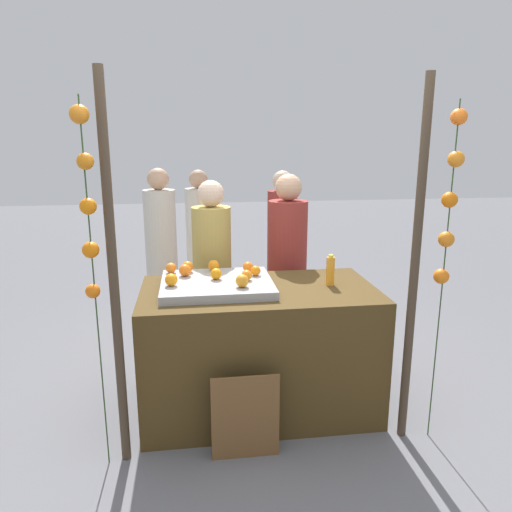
{
  "coord_description": "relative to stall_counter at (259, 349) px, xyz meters",
  "views": [
    {
      "loc": [
        -0.46,
        -3.18,
        1.94
      ],
      "look_at": [
        0.0,
        0.15,
        1.12
      ],
      "focal_mm": 33.41,
      "sensor_mm": 36.0,
      "label": 1
    }
  ],
  "objects": [
    {
      "name": "stall_counter",
      "position": [
        0.0,
        0.0,
        0.0
      ],
      "size": [
        1.66,
        0.89,
        0.92
      ],
      "primitive_type": "cube",
      "color": "#4C3819",
      "rests_on": "ground_plane"
    },
    {
      "name": "orange_0",
      "position": [
        -0.3,
        0.07,
        0.56
      ],
      "size": [
        0.08,
        0.08,
        0.08
      ],
      "primitive_type": "sphere",
      "color": "orange",
      "rests_on": "orange_tray"
    },
    {
      "name": "orange_2",
      "position": [
        -0.01,
        0.12,
        0.56
      ],
      "size": [
        0.07,
        0.07,
        0.07
      ],
      "primitive_type": "sphere",
      "color": "orange",
      "rests_on": "orange_tray"
    },
    {
      "name": "juice_bottle",
      "position": [
        0.52,
        0.02,
        0.57
      ],
      "size": [
        0.06,
        0.06,
        0.22
      ],
      "color": "orange",
      "rests_on": "stall_counter"
    },
    {
      "name": "orange_6",
      "position": [
        -0.13,
        -0.14,
        0.57
      ],
      "size": [
        0.09,
        0.09,
        0.09
      ],
      "primitive_type": "sphere",
      "color": "orange",
      "rests_on": "orange_tray"
    },
    {
      "name": "orange_1",
      "position": [
        -0.61,
        -0.05,
        0.56
      ],
      "size": [
        0.09,
        0.09,
        0.09
      ],
      "primitive_type": "sphere",
      "color": "orange",
      "rests_on": "orange_tray"
    },
    {
      "name": "orange_5",
      "position": [
        -0.05,
        0.23,
        0.56
      ],
      "size": [
        0.08,
        0.08,
        0.08
      ],
      "primitive_type": "sphere",
      "color": "orange",
      "rests_on": "orange_tray"
    },
    {
      "name": "ground_plane",
      "position": [
        0.0,
        0.0,
        -0.46
      ],
      "size": [
        24.0,
        24.0,
        0.0
      ],
      "primitive_type": "plane",
      "color": "slate"
    },
    {
      "name": "orange_8",
      "position": [
        -0.3,
        0.29,
        0.56
      ],
      "size": [
        0.09,
        0.09,
        0.09
      ],
      "primitive_type": "sphere",
      "color": "orange",
      "rests_on": "orange_tray"
    },
    {
      "name": "crowd_person_0",
      "position": [
        -0.36,
        2.46,
        0.29
      ],
      "size": [
        0.32,
        0.32,
        1.61
      ],
      "color": "beige",
      "rests_on": "ground_plane"
    },
    {
      "name": "vendor_right",
      "position": [
        0.36,
        0.75,
        0.32
      ],
      "size": [
        0.33,
        0.33,
        1.67
      ],
      "color": "maroon",
      "rests_on": "ground_plane"
    },
    {
      "name": "orange_4",
      "position": [
        -0.62,
        0.28,
        0.56
      ],
      "size": [
        0.08,
        0.08,
        0.08
      ],
      "primitive_type": "sphere",
      "color": "orange",
      "rests_on": "orange_tray"
    },
    {
      "name": "crowd_person_1",
      "position": [
        0.54,
        1.93,
        0.29
      ],
      "size": [
        0.33,
        0.33,
        1.62
      ],
      "color": "maroon",
      "rests_on": "ground_plane"
    },
    {
      "name": "canopy_post_left",
      "position": [
        -0.91,
        -0.48,
        0.7
      ],
      "size": [
        0.06,
        0.06,
        2.32
      ],
      "primitive_type": "cylinder",
      "color": "#473828",
      "rests_on": "ground_plane"
    },
    {
      "name": "orange_3",
      "position": [
        -0.51,
        0.18,
        0.57
      ],
      "size": [
        0.09,
        0.09,
        0.09
      ],
      "primitive_type": "sphere",
      "color": "orange",
      "rests_on": "orange_tray"
    },
    {
      "name": "orange_7",
      "position": [
        -0.08,
        0.01,
        0.56
      ],
      "size": [
        0.07,
        0.07,
        0.07
      ],
      "primitive_type": "sphere",
      "color": "orange",
      "rests_on": "orange_tray"
    },
    {
      "name": "chalkboard_sign",
      "position": [
        -0.17,
        -0.57,
        -0.19
      ],
      "size": [
        0.42,
        0.03,
        0.57
      ],
      "color": "brown",
      "rests_on": "ground_plane"
    },
    {
      "name": "garland_strand_left",
      "position": [
        -1.01,
        -0.52,
        1.17
      ],
      "size": [
        0.11,
        0.12,
        2.17
      ],
      "color": "#2D4C23",
      "rests_on": "ground_plane"
    },
    {
      "name": "orange_9",
      "position": [
        -0.5,
        0.29,
        0.56
      ],
      "size": [
        0.08,
        0.08,
        0.08
      ],
      "primitive_type": "sphere",
      "color": "orange",
      "rests_on": "orange_tray"
    },
    {
      "name": "garland_strand_right",
      "position": [
        1.08,
        -0.52,
        1.12
      ],
      "size": [
        0.11,
        0.11,
        2.17
      ],
      "color": "#2D4C23",
      "rests_on": "ground_plane"
    },
    {
      "name": "orange_tray",
      "position": [
        -0.29,
        0.04,
        0.49
      ],
      "size": [
        0.77,
        0.65,
        0.06
      ],
      "primitive_type": "cube",
      "color": "#9EA0A5",
      "rests_on": "stall_counter"
    },
    {
      "name": "vendor_left",
      "position": [
        -0.29,
        0.74,
        0.3
      ],
      "size": [
        0.33,
        0.33,
        1.63
      ],
      "color": "tan",
      "rests_on": "ground_plane"
    },
    {
      "name": "crowd_person_2",
      "position": [
        -0.78,
        1.86,
        0.31
      ],
      "size": [
        0.33,
        0.33,
        1.66
      ],
      "color": "beige",
      "rests_on": "ground_plane"
    },
    {
      "name": "canopy_post_right",
      "position": [
        0.91,
        -0.48,
        0.7
      ],
      "size": [
        0.06,
        0.06,
        2.32
      ],
      "primitive_type": "cylinder",
      "color": "#473828",
      "rests_on": "ground_plane"
    }
  ]
}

